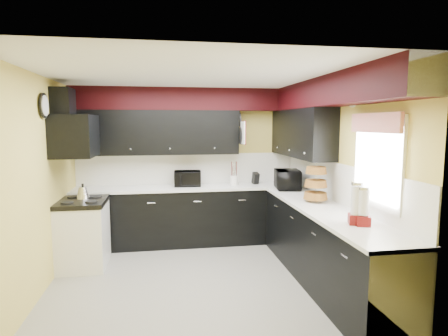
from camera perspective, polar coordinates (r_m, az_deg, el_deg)
name	(u,v)px	position (r m, az deg, el deg)	size (l,w,h in m)	color
ground	(199,281)	(4.86, -3.86, -16.77)	(3.60, 3.60, 0.00)	gray
wall_back	(188,165)	(6.29, -5.50, 0.45)	(3.60, 0.06, 2.50)	#E0C666
wall_right	(338,178)	(5.00, 17.01, -1.46)	(0.06, 3.60, 2.50)	#E0C666
wall_left	(39,185)	(4.70, -26.40, -2.39)	(0.06, 3.60, 2.50)	#E0C666
ceiling	(197,75)	(4.49, -4.12, 13.91)	(3.60, 3.60, 0.06)	white
cab_back	(190,216)	(6.14, -5.23, -7.30)	(3.60, 0.60, 0.90)	black
cab_right	(324,247)	(4.79, 15.00, -11.58)	(0.60, 3.00, 0.90)	black
counter_back	(190,187)	(6.04, -5.27, -2.97)	(3.62, 0.64, 0.04)	white
counter_right	(325,209)	(4.67, 15.18, -6.10)	(0.64, 3.02, 0.04)	white
splash_back	(188,169)	(6.29, -5.49, -0.10)	(3.60, 0.02, 0.50)	white
splash_right	(337,183)	(5.01, 16.88, -2.14)	(0.02, 3.60, 0.50)	white
upper_back	(157,132)	(6.07, -10.19, 5.35)	(2.60, 0.35, 0.70)	black
upper_right	(301,133)	(5.71, 11.62, 5.23)	(0.35, 1.80, 0.70)	black
soffit_back	(188,99)	(6.08, -5.50, 10.38)	(3.60, 0.36, 0.35)	black
soffit_right	(334,91)	(4.73, 16.46, 11.16)	(0.36, 3.24, 0.35)	black
stove	(84,235)	(5.51, -20.61, -9.57)	(0.60, 0.75, 0.86)	white
cooktop	(82,202)	(5.41, -20.82, -4.88)	(0.62, 0.77, 0.06)	black
hood	(75,136)	(5.32, -21.75, 4.56)	(0.50, 0.78, 0.55)	black
hood_duct	(63,104)	(5.35, -23.33, 9.01)	(0.24, 0.40, 0.40)	black
window	(378,162)	(4.18, 22.41, 0.88)	(0.03, 0.86, 0.96)	white
valance	(375,123)	(4.13, 22.01, 6.40)	(0.04, 0.88, 0.20)	red
pan_top	(239,120)	(6.11, 2.33, 7.34)	(0.03, 0.22, 0.40)	black
pan_mid	(241,136)	(5.99, 2.57, 4.95)	(0.03, 0.28, 0.46)	black
pan_low	(238,137)	(6.24, 2.08, 4.76)	(0.03, 0.24, 0.42)	black
cut_board	(243,133)	(5.87, 2.91, 5.40)	(0.03, 0.26, 0.35)	white
baskets	(316,183)	(4.94, 13.81, -2.28)	(0.27, 0.27, 0.50)	brown
clock	(44,106)	(4.89, -25.76, 8.56)	(0.03, 0.30, 0.30)	black
deco_plate	(353,97)	(4.64, 19.04, 10.23)	(0.03, 0.24, 0.24)	white
toaster_oven	(188,179)	(6.05, -5.57, -1.60)	(0.42, 0.35, 0.24)	black
microwave	(288,180)	(5.84, 9.69, -1.75)	(0.52, 0.35, 0.29)	black
utensil_crock	(234,180)	(6.14, 1.55, -1.87)	(0.14, 0.14, 0.15)	white
knife_block	(256,178)	(6.23, 4.83, -1.59)	(0.09, 0.12, 0.19)	black
kettle	(83,193)	(5.49, -20.69, -3.54)	(0.18, 0.18, 0.16)	silver
dispenser_a	(357,204)	(3.97, 19.61, -5.23)	(0.15, 0.15, 0.40)	maroon
dispenser_b	(364,208)	(3.94, 20.51, -5.74)	(0.13, 0.13, 0.35)	maroon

